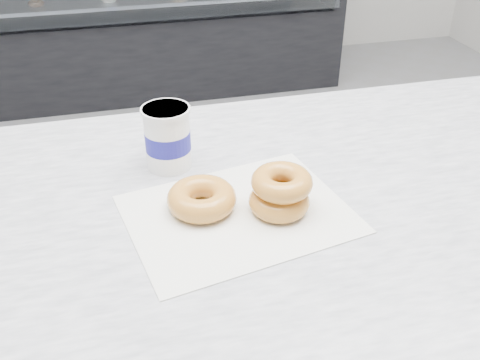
# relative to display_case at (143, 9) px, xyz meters

# --- Properties ---
(ground) EXTENTS (5.00, 5.00, 0.00)m
(ground) POSITION_rel_display_case_xyz_m (0.00, -2.12, -0.49)
(ground) COLOR gray
(ground) RESTS_ON ground
(display_case) EXTENTS (2.40, 0.74, 1.25)m
(display_case) POSITION_rel_display_case_xyz_m (0.00, 0.00, 0.00)
(display_case) COLOR black
(display_case) RESTS_ON ground
(wax_paper) EXTENTS (0.38, 0.32, 0.00)m
(wax_paper) POSITION_rel_display_case_xyz_m (-0.08, -2.75, 0.41)
(wax_paper) COLOR silver
(wax_paper) RESTS_ON counter
(donut_single) EXTENTS (0.11, 0.11, 0.04)m
(donut_single) POSITION_rel_display_case_xyz_m (-0.13, -2.72, 0.43)
(donut_single) COLOR orange
(donut_single) RESTS_ON wax_paper
(donut_stack) EXTENTS (0.12, 0.12, 0.07)m
(donut_stack) POSITION_rel_display_case_xyz_m (-0.01, -2.76, 0.44)
(donut_stack) COLOR orange
(donut_stack) RESTS_ON wax_paper
(coffee_cup) EXTENTS (0.09, 0.09, 0.11)m
(coffee_cup) POSITION_rel_display_case_xyz_m (-0.16, -2.58, 0.47)
(coffee_cup) COLOR white
(coffee_cup) RESTS_ON counter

